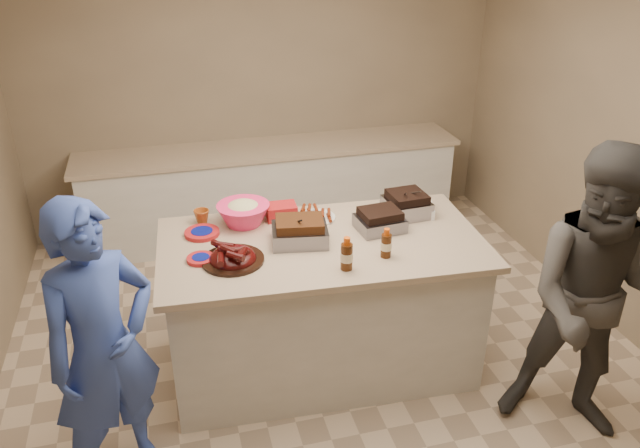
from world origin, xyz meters
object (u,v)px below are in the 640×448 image
object	(u,v)px
coleslaw_bowl	(244,224)
guest_gray	(569,423)
mustard_bottle	(302,231)
bbq_bottle_b	(386,256)
island	(322,362)
rib_platter	(233,261)
roasting_pan	(406,214)
bbq_bottle_a	(346,269)
plastic_cup	(202,223)

from	to	relation	value
coleslaw_bowl	guest_gray	world-z (taller)	coleslaw_bowl
mustard_bottle	bbq_bottle_b	bearing A→B (deg)	-47.98
island	rib_platter	distance (m)	1.15
coleslaw_bowl	guest_gray	bearing A→B (deg)	-36.48
roasting_pan	bbq_bottle_a	size ratio (longest dim) A/B	1.34
rib_platter	bbq_bottle_b	distance (m)	0.93
plastic_cup	guest_gray	size ratio (longest dim) A/B	0.06
rib_platter	coleslaw_bowl	distance (m)	0.50
roasting_pan	mustard_bottle	world-z (taller)	mustard_bottle
bbq_bottle_b	mustard_bottle	distance (m)	0.63
mustard_bottle	plastic_cup	world-z (taller)	mustard_bottle
rib_platter	guest_gray	world-z (taller)	rib_platter
island	coleslaw_bowl	distance (m)	1.15
roasting_pan	bbq_bottle_b	xyz separation A→B (m)	(-0.34, -0.52, 0.00)
rib_platter	roasting_pan	size ratio (longest dim) A/B	1.35
rib_platter	bbq_bottle_a	size ratio (longest dim) A/B	1.81
roasting_pan	coleslaw_bowl	xyz separation A→B (m)	(-1.12, 0.15, 0.00)
guest_gray	rib_platter	bearing A→B (deg)	-171.60
rib_platter	bbq_bottle_a	bearing A→B (deg)	-22.19
roasting_pan	guest_gray	world-z (taller)	roasting_pan
island	bbq_bottle_b	size ratio (longest dim) A/B	10.90
coleslaw_bowl	guest_gray	size ratio (longest dim) A/B	0.19
roasting_pan	mustard_bottle	size ratio (longest dim) A/B	2.31
island	coleslaw_bowl	xyz separation A→B (m)	(-0.45, 0.37, 0.99)
island	bbq_bottle_a	distance (m)	1.05
rib_platter	plastic_cup	xyz separation A→B (m)	(-0.13, 0.57, 0.00)
mustard_bottle	guest_gray	bearing A→B (deg)	-38.11
bbq_bottle_a	guest_gray	xyz separation A→B (m)	(1.31, -0.59, -0.99)
roasting_pan	plastic_cup	xyz separation A→B (m)	(-1.39, 0.23, 0.00)
bbq_bottle_a	coleslaw_bowl	bearing A→B (deg)	123.89
bbq_bottle_b	guest_gray	distance (m)	1.58
bbq_bottle_b	mustard_bottle	world-z (taller)	bbq_bottle_b
bbq_bottle_a	plastic_cup	xyz separation A→B (m)	(-0.77, 0.83, 0.00)
roasting_pan	island	bearing A→B (deg)	-165.08
mustard_bottle	bbq_bottle_a	bearing A→B (deg)	-75.29
mustard_bottle	plastic_cup	size ratio (longest dim) A/B	1.17
guest_gray	roasting_pan	bearing A→B (deg)	152.18
mustard_bottle	plastic_cup	xyz separation A→B (m)	(-0.63, 0.28, 0.00)
mustard_bottle	plastic_cup	distance (m)	0.69
coleslaw_bowl	plastic_cup	size ratio (longest dim) A/B	3.40
bbq_bottle_b	plastic_cup	bearing A→B (deg)	144.46
rib_platter	mustard_bottle	xyz separation A→B (m)	(0.50, 0.28, 0.00)
coleslaw_bowl	bbq_bottle_a	xyz separation A→B (m)	(0.50, -0.74, 0.00)
island	guest_gray	world-z (taller)	island
roasting_pan	bbq_bottle_a	world-z (taller)	bbq_bottle_a
rib_platter	bbq_bottle_b	xyz separation A→B (m)	(0.91, -0.18, 0.00)
rib_platter	plastic_cup	world-z (taller)	rib_platter
coleslaw_bowl	bbq_bottle_a	world-z (taller)	coleslaw_bowl
roasting_pan	bbq_bottle_a	bearing A→B (deg)	-139.92
rib_platter	roasting_pan	xyz separation A→B (m)	(1.26, 0.34, 0.00)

